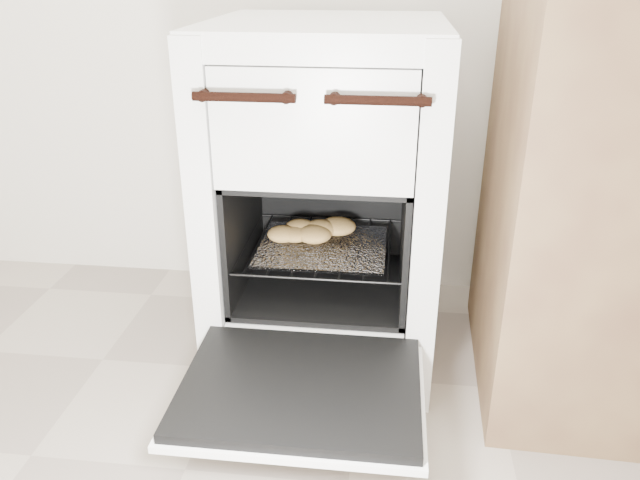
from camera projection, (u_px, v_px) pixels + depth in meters
The scene contains 5 objects.
stove at pixel (326, 202), 1.54m from camera, with size 0.54×0.60×0.82m.
oven_door at pixel (301, 389), 1.22m from camera, with size 0.48×0.37×0.03m.
oven_rack at pixel (323, 245), 1.52m from camera, with size 0.39×0.37×0.01m.
foil_sheet at pixel (323, 246), 1.51m from camera, with size 0.30×0.27×0.01m, color silver.
baked_rolls at pixel (311, 230), 1.54m from camera, with size 0.23×0.17×0.04m.
Camera 1 is at (0.05, -0.23, 0.95)m, focal length 35.00 mm.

